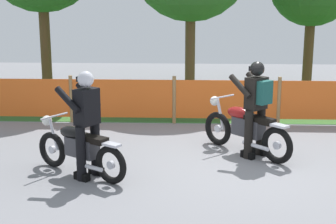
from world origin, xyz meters
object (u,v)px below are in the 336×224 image
Objects in this scene: motorcycle_trailing at (79,148)px; rider_lead at (256,104)px; rider_trailing at (86,121)px; motorcycle_lead at (245,128)px.

rider_lead reaches higher than motorcycle_trailing.
rider_lead is at bearing -123.84° from rider_trailing.
motorcycle_lead is at bearing -122.75° from motorcycle_trailing.
motorcycle_trailing is at bearing 0.57° from rider_trailing.
rider_lead and rider_trailing have the same top height.
motorcycle_trailing is 0.52m from rider_trailing.
motorcycle_trailing is at bearing 71.24° from motorcycle_lead.
rider_lead is 1.00× the size of rider_trailing.
rider_lead is (2.89, 1.04, 0.52)m from motorcycle_trailing.
motorcycle_trailing is 0.97× the size of rider_trailing.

